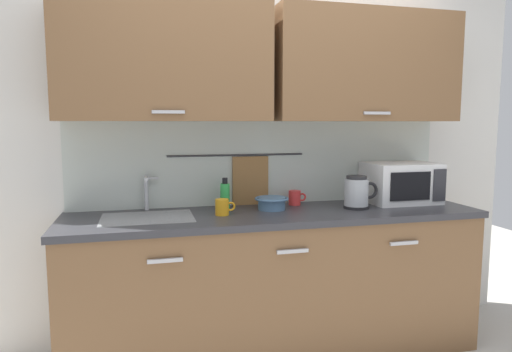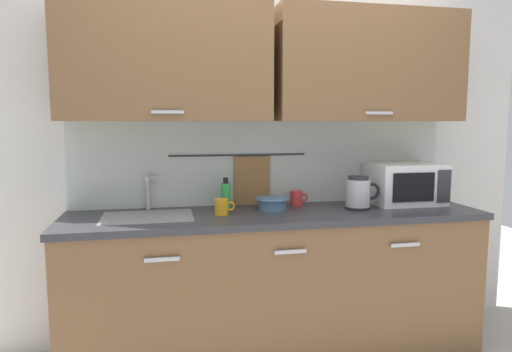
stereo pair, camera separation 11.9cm
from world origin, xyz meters
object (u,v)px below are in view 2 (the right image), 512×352
Objects in this scene: electric_kettle at (359,193)px; mug_near_sink at (222,207)px; microwave at (405,184)px; mug_by_kettle at (297,198)px; dish_soap_bottle at (226,195)px; mixing_bowl at (272,203)px.

electric_kettle is 0.86m from mug_near_sink.
mug_by_kettle is (-0.73, 0.09, -0.09)m from microwave.
dish_soap_bottle is (-0.81, 0.19, -0.01)m from electric_kettle.
dish_soap_bottle is 1.63× the size of mug_near_sink.
mug_near_sink is (-1.25, -0.13, -0.09)m from microwave.
mug_near_sink is 0.56× the size of mixing_bowl.
electric_kettle is 0.40m from mug_by_kettle.
mug_near_sink is (-0.86, 0.00, -0.05)m from electric_kettle.
microwave is at bearing 5.72° from mug_near_sink.
electric_kettle is 0.84m from dish_soap_bottle.
mixing_bowl is (0.28, -0.10, -0.04)m from dish_soap_bottle.
electric_kettle is 0.55m from mixing_bowl.
microwave reaches higher than mug_by_kettle.
electric_kettle reaches higher than mug_by_kettle.
microwave reaches higher than electric_kettle.
dish_soap_bottle is 0.47m from mug_by_kettle.
electric_kettle is at bearing -31.80° from mug_by_kettle.
mug_near_sink is at bearing -158.07° from mug_by_kettle.
mug_by_kettle is (-0.34, 0.21, -0.05)m from electric_kettle.
dish_soap_bottle is at bearing -177.95° from mug_by_kettle.
mug_by_kettle is (0.47, 0.02, -0.04)m from dish_soap_bottle.
mug_by_kettle is at bearing 21.93° from mug_near_sink.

